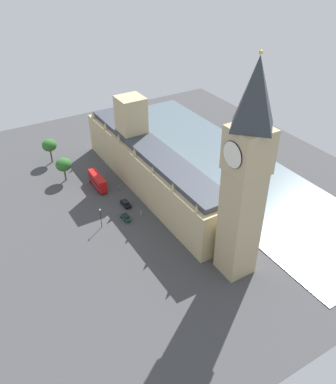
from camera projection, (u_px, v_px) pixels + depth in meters
ground_plane at (147, 191)px, 133.77m from camera, size 145.16×145.16×0.00m
river_thames at (222, 166)px, 147.16m from camera, size 37.89×130.65×0.25m
parliament_building at (149, 165)px, 131.06m from camera, size 13.02×75.16×27.71m
clock_tower at (245, 174)px, 87.89m from camera, size 8.64×8.64×55.01m
double_decker_bus_far_end at (98, 181)px, 133.92m from camera, size 2.80×10.54×4.75m
car_black_midblock at (126, 203)px, 126.14m from camera, size 2.10×4.54×1.74m
car_dark_green_near_tower at (126, 217)px, 120.29m from camera, size 1.91×4.20×1.74m
pedestrian_under_trees at (119, 188)px, 133.56m from camera, size 0.61×0.65×1.55m
pedestrian_by_river_gate at (141, 213)px, 122.20m from camera, size 0.67×0.60×1.60m
plane_tree_kerbside at (64, 165)px, 135.81m from camera, size 5.34×5.34×8.46m
plane_tree_leading at (49, 145)px, 145.84m from camera, size 5.24×5.24×9.24m
street_lamp_trailing at (100, 215)px, 115.26m from camera, size 0.56×0.56×6.52m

